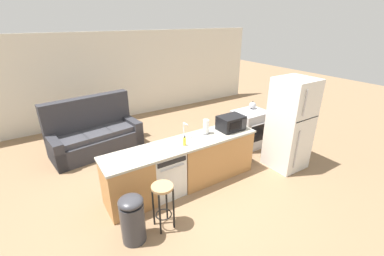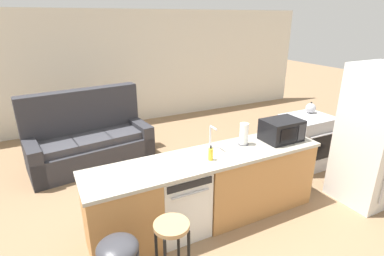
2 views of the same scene
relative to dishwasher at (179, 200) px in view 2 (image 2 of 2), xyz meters
name	(u,v)px [view 2 (image 2 of 2)]	position (x,y,z in m)	size (l,w,h in m)	color
ground_plane	(198,223)	(0.25, 0.00, -0.42)	(24.00, 24.00, 0.00)	#896B4C
wall_back	(124,69)	(0.55, 4.20, 0.88)	(10.00, 0.06, 2.60)	silver
kitchen_counter	(215,190)	(0.49, 0.00, 0.00)	(2.94, 0.66, 0.90)	#B77F47
dishwasher	(179,200)	(0.00, 0.00, 0.00)	(0.58, 0.61, 0.84)	white
stove_range	(305,142)	(2.60, 0.55, 0.03)	(0.76, 0.68, 0.90)	#B7B7BC
refrigerator	(374,136)	(2.60, -0.55, 0.53)	(0.72, 0.73, 1.89)	silver
microwave	(282,130)	(1.49, 0.00, 0.62)	(0.50, 0.37, 0.28)	black
sink_faucet	(211,139)	(0.52, 0.18, 0.61)	(0.07, 0.18, 0.30)	silver
paper_towel_roll	(244,134)	(0.96, 0.10, 0.62)	(0.14, 0.14, 0.28)	#4C4C51
soap_bottle	(211,154)	(0.36, -0.09, 0.55)	(0.06, 0.06, 0.18)	yellow
kettle	(311,108)	(2.77, 0.68, 0.56)	(0.21, 0.17, 0.19)	#B2B2B7
bar_stool	(172,243)	(-0.40, -0.73, 0.11)	(0.32, 0.32, 0.74)	tan
couch	(89,141)	(-0.65, 2.37, -0.03)	(2.10, 1.15, 1.27)	#2D2D33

